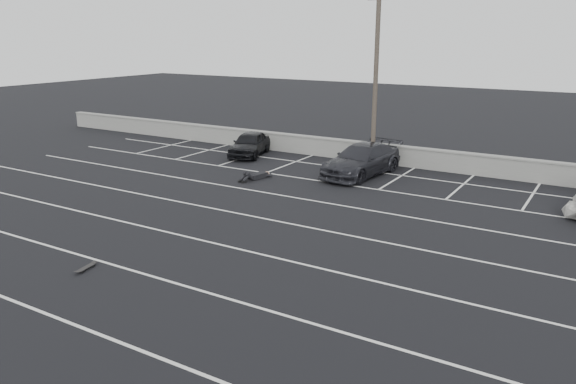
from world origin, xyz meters
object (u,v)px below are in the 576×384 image
Objects in this scene: skateboard at (86,268)px; car_right at (361,160)px; person at (260,173)px; car_left at (250,144)px; utility_pole at (376,79)px.

car_right is at bearing 71.07° from skateboard.
car_right is 2.02× the size of person.
car_left is 0.45× the size of utility_pole.
person is (3.36, -4.00, -0.44)m from car_left.
skateboard is at bearing -96.56° from utility_pole.
car_right is 14.91m from skateboard.
car_left reaches higher than person.
utility_pole reaches higher than car_left.
car_left is 5.66× the size of skateboard.
utility_pole is (-0.32, 2.13, 3.75)m from car_right.
utility_pole is 3.47× the size of person.
skateboard is (-2.25, -14.73, -0.69)m from car_right.
skateboard is (-1.94, -16.86, -4.44)m from utility_pole.
utility_pole reaches higher than skateboard.
skateboard is at bearing -91.37° from car_right.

